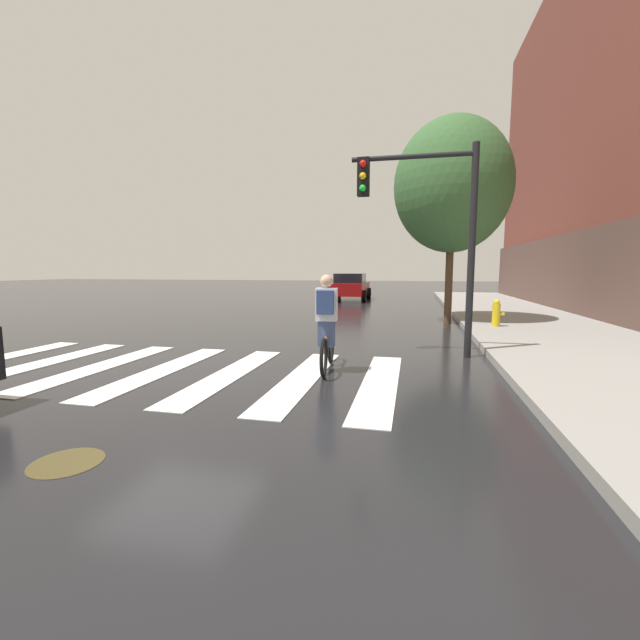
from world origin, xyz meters
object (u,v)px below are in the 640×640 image
at_px(traffic_light_near, 429,215).
at_px(street_tree_near, 452,186).
at_px(cyclist, 327,324).
at_px(manhole_cover, 67,462).
at_px(sedan_mid, 350,286).
at_px(fire_hydrant, 496,313).

relative_size(traffic_light_near, street_tree_near, 0.64).
height_order(cyclist, street_tree_near, street_tree_near).
relative_size(manhole_cover, sedan_mid, 0.14).
bearing_deg(traffic_light_near, cyclist, -134.29).
bearing_deg(fire_hydrant, cyclist, -123.69).
height_order(manhole_cover, street_tree_near, street_tree_near).
bearing_deg(sedan_mid, traffic_light_near, -75.85).
bearing_deg(manhole_cover, sedan_mid, 91.33).
height_order(sedan_mid, fire_hydrant, sedan_mid).
xyz_separation_m(traffic_light_near, fire_hydrant, (2.08, 3.93, -2.33)).
bearing_deg(cyclist, street_tree_near, 70.50).
distance_m(manhole_cover, traffic_light_near, 7.20).
bearing_deg(fire_hydrant, street_tree_near, 127.32).
distance_m(fire_hydrant, street_tree_near, 4.39).
height_order(manhole_cover, sedan_mid, sedan_mid).
relative_size(sedan_mid, street_tree_near, 0.68).
xyz_separation_m(traffic_light_near, street_tree_near, (0.86, 5.53, 1.58)).
height_order(manhole_cover, traffic_light_near, traffic_light_near).
xyz_separation_m(manhole_cover, cyclist, (1.64, 3.93, 0.84)).
relative_size(cyclist, street_tree_near, 0.26).
relative_size(cyclist, traffic_light_near, 0.41).
bearing_deg(street_tree_near, fire_hydrant, -52.68).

